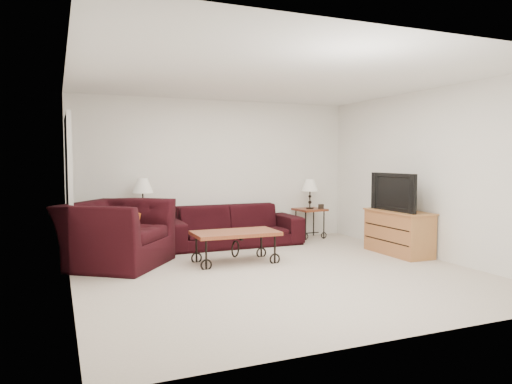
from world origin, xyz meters
TOP-DOWN VIEW (x-y plane):
  - ground at (0.00, 0.00)m, footprint 5.00×5.00m
  - wall_back at (0.00, 2.50)m, footprint 5.00×0.02m
  - wall_front at (0.00, -2.50)m, footprint 5.00×0.02m
  - wall_left at (-2.50, 0.00)m, footprint 0.02×5.00m
  - wall_right at (2.50, 0.00)m, footprint 0.02×5.00m
  - ceiling at (0.00, 0.00)m, footprint 5.00×5.00m
  - doorway at (-2.47, 1.65)m, footprint 0.08×0.94m
  - sofa at (0.12, 2.02)m, footprint 2.31×0.90m
  - side_table_left at (-1.35, 2.20)m, footprint 0.55×0.55m
  - side_table_right at (1.71, 2.20)m, footprint 0.55×0.55m
  - lamp_left at (-1.35, 2.20)m, footprint 0.34×0.34m
  - lamp_right at (1.71, 2.20)m, footprint 0.34×0.34m
  - photo_frame_left at (-1.50, 2.05)m, footprint 0.12×0.03m
  - photo_frame_right at (1.86, 2.05)m, footprint 0.11×0.03m
  - coffee_table at (-0.30, 0.73)m, footprint 1.20×0.66m
  - armchair at (-1.88, 1.18)m, footprint 1.76×1.80m
  - throw_pillow at (-1.73, 1.13)m, footprint 0.32×0.39m
  - tv_stand at (2.23, 0.33)m, footprint 0.47×1.12m
  - television at (2.21, 0.33)m, footprint 0.13×1.01m
  - backpack at (1.25, 1.91)m, footprint 0.44×0.39m

SIDE VIEW (x-z plane):
  - ground at x=0.00m, z-range 0.00..0.00m
  - coffee_table at x=-0.30m, z-range 0.00..0.45m
  - backpack at x=1.25m, z-range 0.00..0.48m
  - side_table_right at x=1.71m, z-range 0.00..0.55m
  - side_table_left at x=-1.35m, z-range 0.00..0.58m
  - tv_stand at x=2.23m, z-range 0.00..0.67m
  - sofa at x=0.12m, z-range 0.00..0.68m
  - armchair at x=-1.88m, z-range 0.00..0.89m
  - throw_pillow at x=-1.73m, z-range 0.32..0.72m
  - photo_frame_right at x=1.86m, z-range 0.55..0.64m
  - photo_frame_left at x=-1.50m, z-range 0.58..0.68m
  - lamp_right at x=1.71m, z-range 0.55..1.10m
  - lamp_left at x=-1.35m, z-range 0.58..1.16m
  - television at x=2.21m, z-range 0.67..1.25m
  - doorway at x=-2.47m, z-range 0.00..2.04m
  - wall_back at x=0.00m, z-range 0.00..2.50m
  - wall_front at x=0.00m, z-range 0.00..2.50m
  - wall_left at x=-2.50m, z-range 0.00..2.50m
  - wall_right at x=2.50m, z-range 0.00..2.50m
  - ceiling at x=0.00m, z-range 2.50..2.50m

